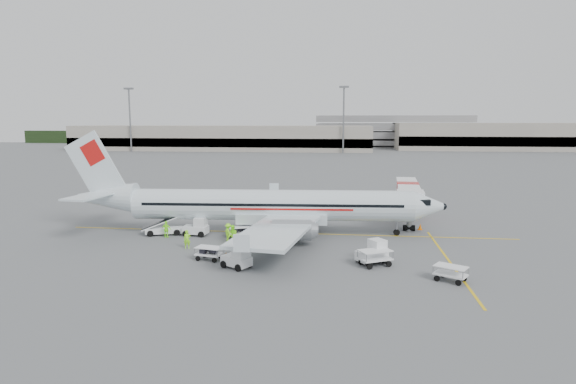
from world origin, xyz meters
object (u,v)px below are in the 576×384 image
(aircraft, at_px, (272,184))
(tug_mid, at_px, (236,257))
(tug_fore, at_px, (372,252))
(tug_aft, at_px, (196,226))
(jet_bridge, at_px, (407,201))
(belt_loader, at_px, (164,222))

(aircraft, height_order, tug_mid, aircraft)
(aircraft, height_order, tug_fore, aircraft)
(tug_fore, distance_m, tug_mid, 10.49)
(tug_mid, bearing_deg, tug_aft, 152.81)
(tug_mid, distance_m, tug_aft, 11.42)
(jet_bridge, bearing_deg, aircraft, -143.27)
(tug_mid, height_order, tug_aft, tug_aft)
(jet_bridge, bearing_deg, tug_aft, -149.62)
(jet_bridge, height_order, tug_mid, jet_bridge)
(aircraft, height_order, belt_loader, aircraft)
(tug_mid, bearing_deg, belt_loader, 164.30)
(tug_fore, bearing_deg, tug_aft, 121.81)
(jet_bridge, bearing_deg, belt_loader, -152.61)
(tug_fore, height_order, tug_mid, tug_fore)
(tug_fore, relative_size, tug_mid, 1.07)
(tug_fore, bearing_deg, jet_bridge, 39.79)
(aircraft, xyz_separation_m, tug_mid, (-1.07, -11.07, -4.06))
(aircraft, height_order, tug_aft, aircraft)
(aircraft, height_order, jet_bridge, aircraft)
(tug_fore, xyz_separation_m, tug_aft, (-16.38, 7.11, -0.01))
(belt_loader, distance_m, tug_mid, 13.41)
(tug_fore, bearing_deg, belt_loader, 125.30)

